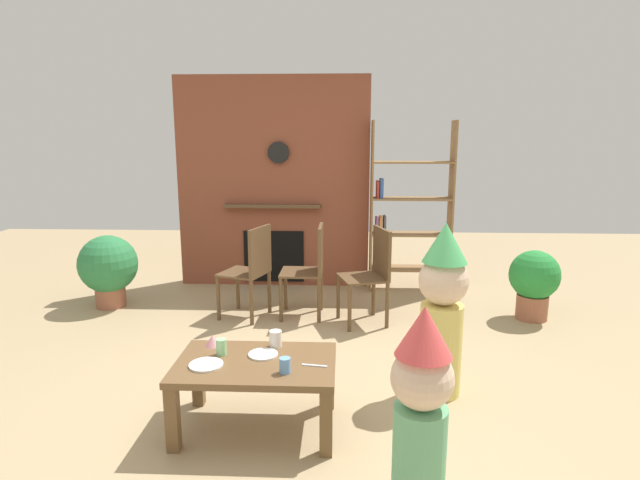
# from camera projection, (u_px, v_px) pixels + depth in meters

# --- Properties ---
(ground_plane) EXTENTS (12.00, 12.00, 0.00)m
(ground_plane) POSITION_uv_depth(u_px,v_px,m) (296.00, 387.00, 3.63)
(ground_plane) COLOR tan
(brick_fireplace_feature) EXTENTS (2.20, 0.28, 2.40)m
(brick_fireplace_feature) POSITION_uv_depth(u_px,v_px,m) (274.00, 184.00, 5.95)
(brick_fireplace_feature) COLOR brown
(brick_fireplace_feature) RESTS_ON ground_plane
(bookshelf) EXTENTS (0.90, 0.28, 1.90)m
(bookshelf) POSITION_uv_depth(u_px,v_px,m) (405.00, 216.00, 5.76)
(bookshelf) COLOR olive
(bookshelf) RESTS_ON ground_plane
(coffee_table) EXTENTS (0.94, 0.60, 0.43)m
(coffee_table) POSITION_uv_depth(u_px,v_px,m) (256.00, 373.00, 3.06)
(coffee_table) COLOR brown
(coffee_table) RESTS_ON ground_plane
(paper_cup_near_left) EXTENTS (0.06, 0.06, 0.10)m
(paper_cup_near_left) POSITION_uv_depth(u_px,v_px,m) (221.00, 347.00, 3.12)
(paper_cup_near_left) COLOR #8CD18C
(paper_cup_near_left) RESTS_ON coffee_table
(paper_cup_near_right) EXTENTS (0.06, 0.06, 0.09)m
(paper_cup_near_right) POSITION_uv_depth(u_px,v_px,m) (284.00, 365.00, 2.89)
(paper_cup_near_right) COLOR #669EE0
(paper_cup_near_right) RESTS_ON coffee_table
(paper_cup_center) EXTENTS (0.08, 0.08, 0.11)m
(paper_cup_center) POSITION_uv_depth(u_px,v_px,m) (276.00, 339.00, 3.24)
(paper_cup_center) COLOR silver
(paper_cup_center) RESTS_ON coffee_table
(paper_plate_front) EXTENTS (0.20, 0.20, 0.01)m
(paper_plate_front) POSITION_uv_depth(u_px,v_px,m) (206.00, 365.00, 2.98)
(paper_plate_front) COLOR white
(paper_plate_front) RESTS_ON coffee_table
(paper_plate_rear) EXTENTS (0.18, 0.18, 0.01)m
(paper_plate_rear) POSITION_uv_depth(u_px,v_px,m) (263.00, 354.00, 3.12)
(paper_plate_rear) COLOR white
(paper_plate_rear) RESTS_ON coffee_table
(birthday_cake_slice) EXTENTS (0.10, 0.10, 0.07)m
(birthday_cake_slice) POSITION_uv_depth(u_px,v_px,m) (213.00, 341.00, 3.26)
(birthday_cake_slice) COLOR pink
(birthday_cake_slice) RESTS_ON coffee_table
(table_fork) EXTENTS (0.15, 0.04, 0.01)m
(table_fork) POSITION_uv_depth(u_px,v_px,m) (315.00, 366.00, 2.98)
(table_fork) COLOR silver
(table_fork) RESTS_ON coffee_table
(child_with_cone_hat) EXTENTS (0.28, 0.28, 1.02)m
(child_with_cone_hat) POSITION_uv_depth(u_px,v_px,m) (421.00, 409.00, 2.30)
(child_with_cone_hat) COLOR #66B27F
(child_with_cone_hat) RESTS_ON ground_plane
(child_in_pink) EXTENTS (0.33, 0.33, 1.19)m
(child_in_pink) POSITION_uv_depth(u_px,v_px,m) (442.00, 306.00, 3.43)
(child_in_pink) COLOR #E0CC66
(child_in_pink) RESTS_ON ground_plane
(dining_chair_left) EXTENTS (0.51, 0.51, 0.90)m
(dining_chair_left) POSITION_uv_depth(u_px,v_px,m) (252.00, 267.00, 4.91)
(dining_chair_left) COLOR brown
(dining_chair_left) RESTS_ON ground_plane
(dining_chair_middle) EXTENTS (0.40, 0.40, 0.90)m
(dining_chair_middle) POSITION_uv_depth(u_px,v_px,m) (311.00, 265.00, 4.96)
(dining_chair_middle) COLOR brown
(dining_chair_middle) RESTS_ON ground_plane
(dining_chair_right) EXTENTS (0.50, 0.50, 0.90)m
(dining_chair_right) POSITION_uv_depth(u_px,v_px,m) (372.00, 270.00, 4.79)
(dining_chair_right) COLOR brown
(dining_chair_right) RESTS_ON ground_plane
(potted_plant_tall) EXTENTS (0.47, 0.47, 0.67)m
(potted_plant_tall) POSITION_uv_depth(u_px,v_px,m) (534.00, 280.00, 4.91)
(potted_plant_tall) COLOR #9E5B42
(potted_plant_tall) RESTS_ON ground_plane
(potted_plant_short) EXTENTS (0.59, 0.59, 0.74)m
(potted_plant_short) POSITION_uv_depth(u_px,v_px,m) (108.00, 267.00, 5.26)
(potted_plant_short) COLOR #9E5B42
(potted_plant_short) RESTS_ON ground_plane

